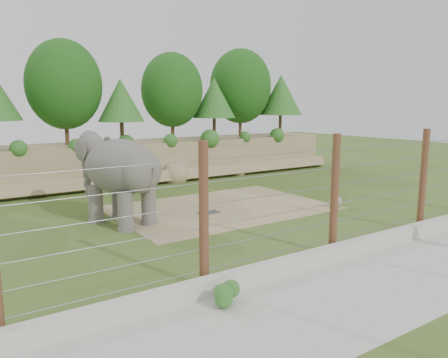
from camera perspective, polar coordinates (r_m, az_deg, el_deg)
ground at (r=18.41m, az=3.48°, el=-5.79°), size 90.00×90.00×0.00m
back_embankment at (r=29.10m, az=-10.90°, el=7.67°), size 30.00×5.52×8.77m
dirt_patch at (r=21.06m, az=-0.39°, el=-3.76°), size 10.00×7.00×0.02m
drain_grate at (r=20.02m, az=-2.06°, el=-4.40°), size 1.00×0.60×0.03m
elephant at (r=18.45m, az=-13.30°, el=-0.11°), size 3.23×4.95×3.70m
stone_ball at (r=21.62m, az=14.38°, el=-2.87°), size 0.60×0.60×0.60m
retaining_wall at (r=14.86m, az=15.40°, el=-8.95°), size 26.00×0.35×0.50m
walkway at (r=13.81m, az=21.75°, el=-11.84°), size 26.00×4.00×0.01m
barrier_fence at (r=14.73m, az=14.23°, el=-2.01°), size 20.26×0.26×4.00m
walkway_shrub at (r=11.08m, az=0.76°, el=-14.86°), size 0.60×0.60×0.60m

